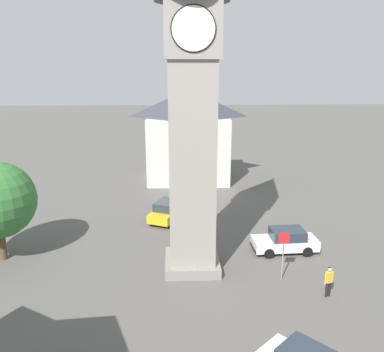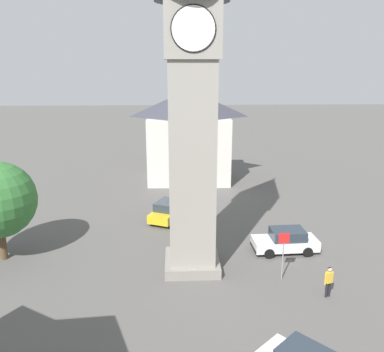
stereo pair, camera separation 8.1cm
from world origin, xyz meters
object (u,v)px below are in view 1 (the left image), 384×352
(car_red_corner, at_px, (168,210))
(building_terrace_right, at_px, (188,135))
(road_sign, at_px, (283,248))
(car_blue_kerb, at_px, (285,241))
(clock_tower, at_px, (192,50))
(pedestrian, at_px, (329,279))

(car_red_corner, height_order, building_terrace_right, building_terrace_right)
(car_red_corner, bearing_deg, road_sign, -55.42)
(car_blue_kerb, xyz_separation_m, car_red_corner, (-7.56, 5.94, 0.00))
(building_terrace_right, bearing_deg, clock_tower, -91.54)
(road_sign, bearing_deg, car_red_corner, 124.58)
(car_blue_kerb, bearing_deg, building_terrace_right, 108.02)
(building_terrace_right, bearing_deg, car_blue_kerb, -71.98)
(car_red_corner, xyz_separation_m, road_sign, (6.45, -9.36, 1.14))
(car_red_corner, distance_m, pedestrian, 13.99)
(road_sign, bearing_deg, building_terrace_right, 102.26)
(building_terrace_right, height_order, road_sign, building_terrace_right)
(building_terrace_right, distance_m, road_sign, 21.22)
(car_red_corner, bearing_deg, clock_tower, -79.18)
(clock_tower, relative_size, building_terrace_right, 2.27)
(clock_tower, distance_m, road_sign, 11.71)
(car_blue_kerb, height_order, building_terrace_right, building_terrace_right)
(car_blue_kerb, bearing_deg, road_sign, -108.01)
(pedestrian, bearing_deg, building_terrace_right, 105.94)
(car_blue_kerb, distance_m, car_red_corner, 9.61)
(building_terrace_right, bearing_deg, pedestrian, -74.06)
(car_red_corner, distance_m, road_sign, 11.42)
(road_sign, bearing_deg, pedestrian, -43.65)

